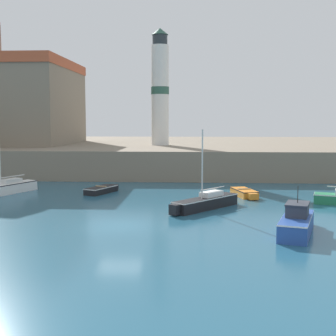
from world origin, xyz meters
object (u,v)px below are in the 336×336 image
object	(u,v)px
dinghy_orange_0	(245,193)
church	(29,97)
sailboat_white_2	(5,188)
lighthouse	(160,89)
motorboat_blue_1	(297,222)
dinghy_black_5	(102,189)
sailboat_black_3	(205,202)

from	to	relation	value
dinghy_orange_0	church	distance (m)	34.57
sailboat_white_2	church	distance (m)	24.20
lighthouse	motorboat_blue_1	bearing A→B (deg)	-73.02
motorboat_blue_1	sailboat_white_2	xyz separation A→B (m)	(-21.12, 12.12, -0.13)
dinghy_black_5	lighthouse	xyz separation A→B (m)	(3.45, 18.93, 9.52)
dinghy_black_5	church	bearing A→B (deg)	122.98
dinghy_black_5	sailboat_black_3	bearing A→B (deg)	-37.52
motorboat_blue_1	lighthouse	bearing A→B (deg)	106.98
dinghy_black_5	lighthouse	distance (m)	21.47
sailboat_white_2	dinghy_black_5	xyz separation A→B (m)	(7.85, 1.11, -0.20)
motorboat_blue_1	lighthouse	distance (m)	34.87
dinghy_orange_0	sailboat_black_3	distance (m)	6.33
sailboat_white_2	dinghy_black_5	world-z (taller)	sailboat_white_2
motorboat_blue_1	dinghy_black_5	bearing A→B (deg)	135.09
dinghy_orange_0	dinghy_black_5	xyz separation A→B (m)	(-11.74, 1.10, -0.01)
church	sailboat_white_2	bearing A→B (deg)	-75.48
dinghy_orange_0	motorboat_blue_1	distance (m)	12.24
sailboat_white_2	lighthouse	bearing A→B (deg)	60.59
church	motorboat_blue_1	bearing A→B (deg)	-51.82
sailboat_black_3	dinghy_black_5	xyz separation A→B (m)	(-8.51, 6.54, -0.19)
sailboat_white_2	lighthouse	world-z (taller)	lighthouse
sailboat_black_3	church	world-z (taller)	church
dinghy_orange_0	motorboat_blue_1	bearing A→B (deg)	-82.80
dinghy_orange_0	lighthouse	world-z (taller)	lighthouse
dinghy_orange_0	church	xyz separation A→B (m)	(-25.28, 21.95, 8.61)
lighthouse	dinghy_orange_0	bearing A→B (deg)	-67.52
motorboat_blue_1	church	bearing A→B (deg)	128.18
sailboat_black_3	dinghy_black_5	world-z (taller)	sailboat_black_3
dinghy_orange_0	sailboat_white_2	bearing A→B (deg)	-179.96
sailboat_black_3	dinghy_black_5	distance (m)	10.73
sailboat_white_2	sailboat_black_3	distance (m)	17.23
church	lighthouse	xyz separation A→B (m)	(16.99, -1.92, 0.91)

